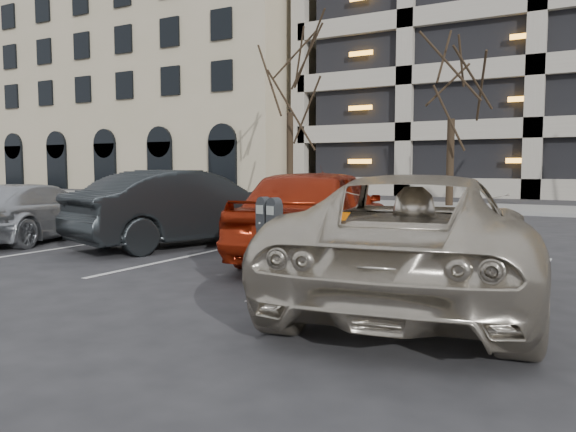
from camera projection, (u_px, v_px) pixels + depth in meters
name	position (u px, v px, depth m)	size (l,w,h in m)	color
ground	(369.00, 312.00, 6.16)	(140.00, 140.00, 0.00)	#28282B
sidewalk	(534.00, 210.00, 20.02)	(80.00, 4.00, 0.12)	gray
stall_lines	(339.00, 267.00, 8.84)	(16.90, 5.20, 0.00)	silver
office_building	(180.00, 93.00, 45.19)	(26.00, 16.20, 15.00)	tan
tree_a	(290.00, 57.00, 24.38)	(3.87, 3.87, 8.80)	black
tree_b	(453.00, 63.00, 21.02)	(3.32, 3.32, 7.55)	black
parking_meter	(269.00, 228.00, 5.74)	(0.34, 0.22, 1.25)	black
suv_silver	(419.00, 237.00, 6.72)	(3.37, 5.74, 1.51)	beige
car_red	(319.00, 213.00, 9.62)	(1.90, 4.72, 1.61)	#9A230E
car_dark	(185.00, 208.00, 11.36)	(1.61, 4.62, 1.52)	black
car_silver	(34.00, 212.00, 12.13)	(1.72, 4.23, 1.23)	#ABAEB3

